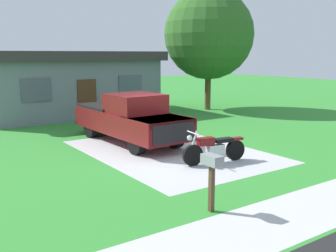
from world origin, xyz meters
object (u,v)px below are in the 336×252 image
pickup_truck (129,118)px  motorcycle (214,148)px  mailbox (212,168)px  shade_tree (209,35)px  neighbor_house (68,83)px

pickup_truck → motorcycle: bearing=-80.4°
motorcycle → mailbox: bearing=-132.1°
pickup_truck → mailbox: bearing=-105.1°
motorcycle → shade_tree: bearing=50.7°
motorcycle → pickup_truck: pickup_truck is taller
motorcycle → neighbor_house: (-0.05, 12.20, 1.32)m
pickup_truck → mailbox: pickup_truck is taller
shade_tree → pickup_truck: bearing=-148.0°
pickup_truck → neighbor_house: 8.11m
shade_tree → motorcycle: bearing=-129.3°
neighbor_house → mailbox: bearing=-99.6°
neighbor_house → pickup_truck: bearing=-94.6°
motorcycle → neighbor_house: neighbor_house is taller
mailbox → shade_tree: (10.32, 12.31, 3.52)m
mailbox → neighbor_house: (2.55, 15.09, 0.81)m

